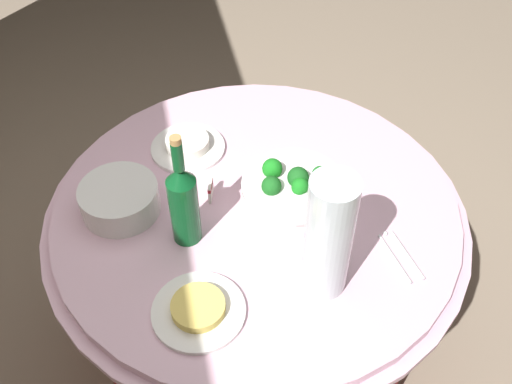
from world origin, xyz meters
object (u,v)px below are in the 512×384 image
(plate_stack, at_px, (120,199))
(food_plate_noodles, at_px, (198,310))
(decorative_fruit_vase, at_px, (328,242))
(food_plate_rice, at_px, (188,145))
(serving_tongs, at_px, (399,254))
(wine_bottle, at_px, (183,202))
(broccoli_bowl, at_px, (293,189))
(label_placard_front, at_px, (211,189))

(plate_stack, relative_size, food_plate_noodles, 0.95)
(decorative_fruit_vase, bearing_deg, food_plate_rice, 25.24)
(decorative_fruit_vase, distance_m, serving_tongs, 0.26)
(wine_bottle, bearing_deg, food_plate_noodles, 178.78)
(broccoli_bowl, height_order, plate_stack, broccoli_bowl)
(food_plate_noodles, bearing_deg, label_placard_front, -13.41)
(serving_tongs, xyz_separation_m, food_plate_rice, (0.51, 0.47, 0.01))
(food_plate_noodles, bearing_deg, decorative_fruit_vase, -85.46)
(plate_stack, bearing_deg, food_plate_noodles, -156.73)
(food_plate_noodles, bearing_deg, broccoli_bowl, -44.51)
(decorative_fruit_vase, height_order, food_plate_noodles, decorative_fruit_vase)
(plate_stack, height_order, food_plate_noodles, plate_stack)
(food_plate_noodles, bearing_deg, serving_tongs, -83.16)
(broccoli_bowl, relative_size, plate_stack, 1.33)
(serving_tongs, bearing_deg, label_placard_front, 55.41)
(wine_bottle, relative_size, food_plate_rice, 1.53)
(decorative_fruit_vase, bearing_deg, label_placard_front, 33.16)
(food_plate_rice, xyz_separation_m, label_placard_front, (-0.21, -0.04, 0.02))
(plate_stack, xyz_separation_m, food_plate_rice, (0.20, -0.21, -0.02))
(serving_tongs, bearing_deg, food_plate_noodles, 96.84)
(plate_stack, distance_m, food_plate_rice, 0.29)
(decorative_fruit_vase, relative_size, serving_tongs, 2.03)
(food_plate_rice, distance_m, label_placard_front, 0.21)
(food_plate_rice, bearing_deg, food_plate_noodles, 175.07)
(serving_tongs, height_order, label_placard_front, label_placard_front)
(broccoli_bowl, relative_size, wine_bottle, 0.83)
(wine_bottle, xyz_separation_m, decorative_fruit_vase, (-0.21, -0.30, 0.02))
(food_plate_noodles, bearing_deg, plate_stack, 23.27)
(serving_tongs, relative_size, label_placard_front, 3.05)
(decorative_fruit_vase, xyz_separation_m, food_plate_rice, (0.54, 0.26, -0.14))
(decorative_fruit_vase, distance_m, food_plate_rice, 0.62)
(broccoli_bowl, relative_size, serving_tongs, 1.67)
(decorative_fruit_vase, xyz_separation_m, label_placard_front, (0.34, 0.22, -0.12))
(wine_bottle, height_order, food_plate_rice, wine_bottle)
(broccoli_bowl, xyz_separation_m, decorative_fruit_vase, (-0.28, -0.00, 0.11))
(plate_stack, height_order, food_plate_rice, plate_stack)
(broccoli_bowl, height_order, food_plate_rice, broccoli_bowl)
(plate_stack, bearing_deg, label_placard_front, -91.13)
(food_plate_noodles, bearing_deg, wine_bottle, -1.22)
(label_placard_front, bearing_deg, serving_tongs, -124.59)
(food_plate_rice, bearing_deg, wine_bottle, 172.45)
(plate_stack, distance_m, food_plate_noodles, 0.40)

